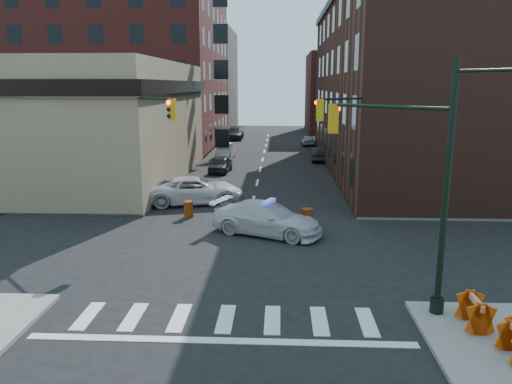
# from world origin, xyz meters

# --- Properties ---
(ground) EXTENTS (140.00, 140.00, 0.00)m
(ground) POSITION_xyz_m (0.00, 0.00, 0.00)
(ground) COLOR black
(ground) RESTS_ON ground
(sidewalk_nw) EXTENTS (34.00, 54.50, 0.15)m
(sidewalk_nw) POSITION_xyz_m (-23.00, 32.75, 0.07)
(sidewalk_nw) COLOR gray
(sidewalk_nw) RESTS_ON ground
(sidewalk_ne) EXTENTS (34.00, 54.50, 0.15)m
(sidewalk_ne) POSITION_xyz_m (23.00, 32.75, 0.07)
(sidewalk_ne) COLOR gray
(sidewalk_ne) RESTS_ON ground
(bank_building) EXTENTS (22.00, 22.00, 9.00)m
(bank_building) POSITION_xyz_m (-17.00, 16.50, 4.50)
(bank_building) COLOR #877858
(bank_building) RESTS_ON ground
(apartment_block) EXTENTS (25.00, 25.00, 24.00)m
(apartment_block) POSITION_xyz_m (-18.50, 40.00, 12.00)
(apartment_block) COLOR maroon
(apartment_block) RESTS_ON ground
(commercial_row_ne) EXTENTS (14.00, 34.00, 14.00)m
(commercial_row_ne) POSITION_xyz_m (13.00, 22.50, 7.00)
(commercial_row_ne) COLOR #48271C
(commercial_row_ne) RESTS_ON ground
(filler_nw) EXTENTS (20.00, 18.00, 16.00)m
(filler_nw) POSITION_xyz_m (-16.00, 62.00, 8.00)
(filler_nw) COLOR brown
(filler_nw) RESTS_ON ground
(filler_ne) EXTENTS (16.00, 16.00, 12.00)m
(filler_ne) POSITION_xyz_m (14.00, 58.00, 6.00)
(filler_ne) COLOR maroon
(filler_ne) RESTS_ON ground
(signal_pole_se) EXTENTS (5.40, 5.27, 8.00)m
(signal_pole_se) POSITION_xyz_m (6.04, -5.52, 4.61)
(signal_pole_se) COLOR black
(signal_pole_se) RESTS_ON sidewalk_se
(signal_pole_nw) EXTENTS (3.58, 3.67, 8.00)m
(signal_pole_nw) POSITION_xyz_m (-5.85, 5.34, 4.34)
(signal_pole_nw) COLOR black
(signal_pole_nw) RESTS_ON sidewalk_nw
(signal_pole_ne) EXTENTS (3.67, 3.58, 8.00)m
(signal_pole_ne) POSITION_xyz_m (5.84, 5.35, 4.34)
(signal_pole_ne) COLOR black
(signal_pole_ne) RESTS_ON sidewalk_ne
(tree_ne_near) EXTENTS (3.00, 3.00, 4.85)m
(tree_ne_near) POSITION_xyz_m (7.50, 26.00, 3.49)
(tree_ne_near) COLOR black
(tree_ne_near) RESTS_ON sidewalk_ne
(tree_ne_far) EXTENTS (3.00, 3.00, 4.85)m
(tree_ne_far) POSITION_xyz_m (7.50, 34.00, 3.49)
(tree_ne_far) COLOR black
(tree_ne_far) RESTS_ON sidewalk_ne
(police_car) EXTENTS (6.05, 4.28, 1.63)m
(police_car) POSITION_xyz_m (1.09, 2.54, 0.81)
(police_car) COLOR silver
(police_car) RESTS_ON ground
(pickup) EXTENTS (6.55, 4.13, 1.69)m
(pickup) POSITION_xyz_m (-3.60, 9.01, 0.84)
(pickup) COLOR silver
(pickup) RESTS_ON ground
(parked_car_wnear) EXTENTS (1.94, 4.06, 1.34)m
(parked_car_wnear) POSITION_xyz_m (-3.35, 20.41, 0.67)
(parked_car_wnear) COLOR black
(parked_car_wnear) RESTS_ON ground
(parked_car_wfar) EXTENTS (1.66, 4.62, 1.52)m
(parked_car_wfar) POSITION_xyz_m (-3.80, 28.80, 0.76)
(parked_car_wfar) COLOR gray
(parked_car_wfar) RESTS_ON ground
(parked_car_wdeep) EXTENTS (2.29, 5.59, 1.62)m
(parked_car_wdeep) POSITION_xyz_m (-4.45, 46.64, 0.81)
(parked_car_wdeep) COLOR black
(parked_car_wdeep) RESTS_ON ground
(parked_car_enear) EXTENTS (1.44, 4.03, 1.32)m
(parked_car_enear) POSITION_xyz_m (5.50, 27.17, 0.66)
(parked_car_enear) COLOR black
(parked_car_enear) RESTS_ON ground
(parked_car_efar) EXTENTS (1.66, 3.83, 1.29)m
(parked_car_efar) POSITION_xyz_m (5.17, 39.97, 0.64)
(parked_car_efar) COLOR #95979D
(parked_car_efar) RESTS_ON ground
(pedestrian_a) EXTENTS (0.74, 0.62, 1.72)m
(pedestrian_a) POSITION_xyz_m (-6.50, 7.92, 1.01)
(pedestrian_a) COLOR black
(pedestrian_a) RESTS_ON sidewalk_nw
(pedestrian_b) EXTENTS (0.84, 0.68, 1.64)m
(pedestrian_b) POSITION_xyz_m (-12.87, 6.00, 0.97)
(pedestrian_b) COLOR black
(pedestrian_b) RESTS_ON sidewalk_nw
(pedestrian_c) EXTENTS (0.99, 0.86, 1.60)m
(pedestrian_c) POSITION_xyz_m (-13.00, 6.00, 0.95)
(pedestrian_c) COLOR #202631
(pedestrian_c) RESTS_ON sidewalk_nw
(barrel_road) EXTENTS (0.59, 0.59, 1.05)m
(barrel_road) POSITION_xyz_m (3.15, 3.72, 0.53)
(barrel_road) COLOR red
(barrel_road) RESTS_ON ground
(barrel_bank) EXTENTS (0.57, 0.57, 0.93)m
(barrel_bank) POSITION_xyz_m (-3.43, 5.60, 0.46)
(barrel_bank) COLOR #BE5508
(barrel_bank) RESTS_ON ground
(barricade_se_a) EXTENTS (0.68, 1.30, 0.96)m
(barricade_se_a) POSITION_xyz_m (7.61, -7.29, 0.63)
(barricade_se_a) COLOR #D85B0A
(barricade_se_a) RESTS_ON sidewalk_se
(barricade_nw_a) EXTENTS (1.28, 0.65, 0.95)m
(barricade_nw_a) POSITION_xyz_m (-8.95, 7.62, 0.63)
(barricade_nw_a) COLOR #D33D09
(barricade_nw_a) RESTS_ON sidewalk_nw
(barricade_nw_b) EXTENTS (1.22, 0.75, 0.86)m
(barricade_nw_b) POSITION_xyz_m (-9.79, 8.00, 0.58)
(barricade_nw_b) COLOR #D44909
(barricade_nw_b) RESTS_ON sidewalk_nw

